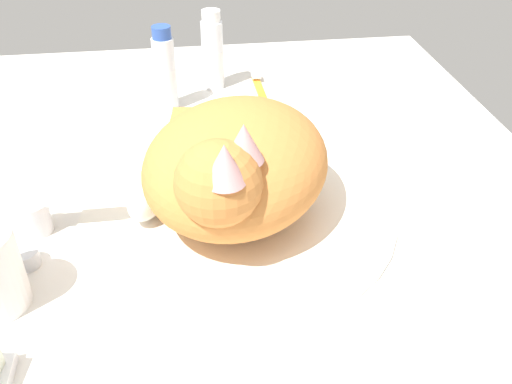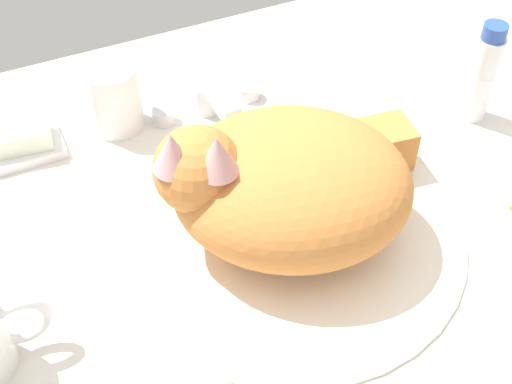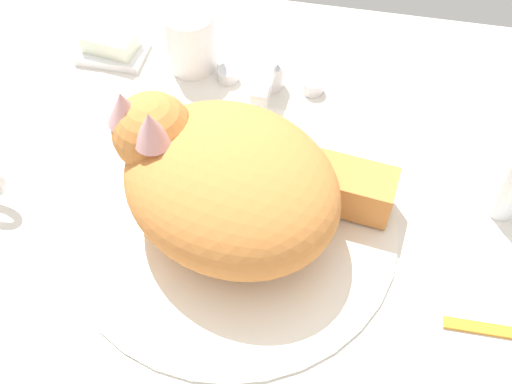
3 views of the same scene
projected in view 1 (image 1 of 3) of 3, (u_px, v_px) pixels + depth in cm
name	position (u px, v px, depth cm)	size (l,w,h in cm)	color
ground_plane	(238.00, 224.00, 66.77)	(110.00, 82.50, 3.00)	silver
sink_basin	(238.00, 211.00, 65.69)	(36.30, 36.30, 0.80)	white
faucet	(44.00, 212.00, 62.10)	(14.24, 10.07, 5.80)	silver
cat	(231.00, 165.00, 61.39)	(32.03, 28.06, 14.94)	#D17F3D
toothpaste_bottle	(165.00, 71.00, 85.32)	(3.34, 3.34, 12.80)	white
mouthwash_bottle	(211.00, 53.00, 91.58)	(3.55, 3.55, 12.75)	white
toothbrush	(261.00, 92.00, 92.12)	(15.34, 1.63, 1.60)	orange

